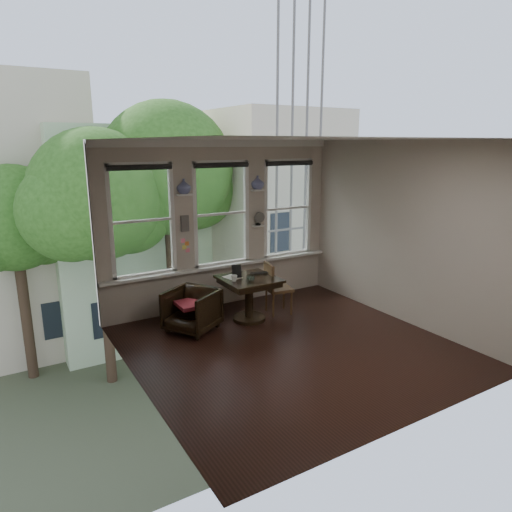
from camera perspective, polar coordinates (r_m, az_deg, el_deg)
ground at (r=6.93m, az=4.30°, el=-11.26°), size 4.50×4.50×0.00m
ceiling at (r=6.27m, az=4.81°, el=14.38°), size 4.50×4.50×0.00m
wall_back at (r=8.34m, az=-4.45°, el=3.91°), size 4.50×0.00×4.50m
wall_front at (r=4.85m, az=20.11°, el=-4.31°), size 4.50×0.00×4.50m
wall_left at (r=5.49m, az=-15.02°, el=-1.85°), size 0.00×4.50×4.50m
wall_right at (r=7.93m, az=17.94°, el=2.75°), size 0.00×4.50×4.50m
window_left at (r=7.78m, az=-14.10°, el=4.30°), size 1.10×0.12×1.90m
window_center at (r=8.30m, az=-4.47°, el=5.27°), size 1.10×0.12×1.90m
window_right at (r=9.03m, az=3.83°, el=5.99°), size 1.10×0.12×1.90m
shelf_left at (r=7.87m, az=-8.97°, el=7.60°), size 0.26×0.16×0.03m
shelf_right at (r=8.51m, az=0.20°, el=8.24°), size 0.26×0.16×0.03m
intercom at (r=7.96m, az=-8.92°, el=4.04°), size 0.14×0.06×0.28m
sticky_notes at (r=8.03m, az=-8.84°, el=1.59°), size 0.16×0.01×0.24m
desk_fan at (r=8.57m, az=0.26°, el=4.44°), size 0.20×0.20×0.24m
vase_left at (r=7.85m, az=-9.01°, el=8.61°), size 0.24×0.24×0.25m
vase_right at (r=8.50m, az=0.20°, el=9.18°), size 0.24×0.24×0.25m
table at (r=7.76m, az=-0.88°, el=-5.40°), size 0.90×0.90×0.75m
armchair_left at (r=7.42m, az=-8.02°, el=-6.73°), size 1.03×1.02×0.69m
cushion_red at (r=7.38m, az=-8.05°, el=-5.96°), size 0.45×0.45×0.06m
side_chair_right at (r=8.06m, az=2.87°, el=-4.03°), size 0.49×0.49×0.92m
laptop at (r=7.83m, az=0.44°, el=-2.24°), size 0.37×0.30×0.03m
mug at (r=7.46m, az=-2.75°, el=-2.79°), size 0.11×0.11×0.10m
drinking_glass at (r=7.45m, az=-0.67°, el=-2.80°), size 0.15×0.15×0.10m
tablet at (r=7.64m, az=-2.43°, el=-1.92°), size 0.18×0.12×0.22m
papers at (r=7.68m, az=-3.02°, el=-2.67°), size 0.28×0.34×0.00m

